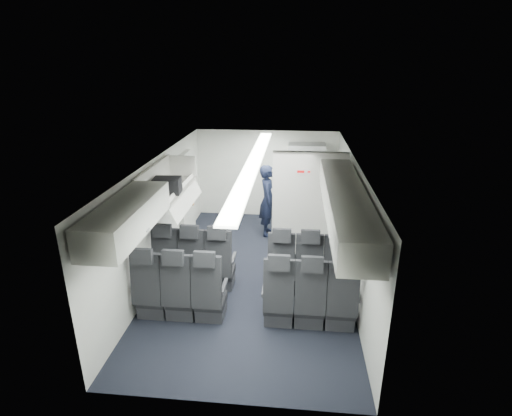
% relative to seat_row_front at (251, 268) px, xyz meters
% --- Properties ---
extents(cabin_shell, '(3.41, 6.01, 2.16)m').
position_rel_seat_row_front_xyz_m(cabin_shell, '(0.00, 0.53, 0.72)').
color(cabin_shell, black).
rests_on(cabin_shell, ground).
extents(seat_row_front, '(3.33, 0.56, 1.24)m').
position_rel_seat_row_front_xyz_m(seat_row_front, '(0.00, 0.00, 0.00)').
color(seat_row_front, black).
rests_on(seat_row_front, cabin_shell).
extents(seat_row_mid, '(3.33, 0.56, 1.24)m').
position_rel_seat_row_front_xyz_m(seat_row_mid, '(0.00, -0.90, 0.00)').
color(seat_row_mid, black).
rests_on(seat_row_mid, cabin_shell).
extents(overhead_bin_left_rear, '(0.53, 1.80, 0.40)m').
position_rel_seat_row_front_xyz_m(overhead_bin_left_rear, '(-1.40, -1.47, 1.46)').
color(overhead_bin_left_rear, silver).
rests_on(overhead_bin_left_rear, cabin_shell).
extents(overhead_bin_left_front_open, '(0.64, 1.70, 0.72)m').
position_rel_seat_row_front_xyz_m(overhead_bin_left_front_open, '(-1.44, 0.28, 1.33)').
color(overhead_bin_left_front_open, '#9E9E93').
rests_on(overhead_bin_left_front_open, cabin_shell).
extents(overhead_bin_right_rear, '(0.53, 1.80, 0.40)m').
position_rel_seat_row_front_xyz_m(overhead_bin_right_rear, '(1.40, -1.47, 1.46)').
color(overhead_bin_right_rear, silver).
rests_on(overhead_bin_right_rear, cabin_shell).
extents(overhead_bin_right_front, '(0.53, 1.70, 0.40)m').
position_rel_seat_row_front_xyz_m(overhead_bin_right_front, '(1.40, 0.28, 1.46)').
color(overhead_bin_right_front, silver).
rests_on(overhead_bin_right_front, cabin_shell).
extents(bulkhead_partition, '(1.40, 0.15, 2.13)m').
position_rel_seat_row_front_xyz_m(bulkhead_partition, '(0.98, 1.33, 0.67)').
color(bulkhead_partition, white).
rests_on(bulkhead_partition, cabin_shell).
extents(galley_unit, '(0.85, 0.52, 1.90)m').
position_rel_seat_row_front_xyz_m(galley_unit, '(0.95, 3.25, 0.55)').
color(galley_unit, '#939399').
rests_on(galley_unit, cabin_shell).
extents(boarding_door, '(0.12, 1.27, 1.86)m').
position_rel_seat_row_front_xyz_m(boarding_door, '(-1.64, 2.09, 0.55)').
color(boarding_door, silver).
rests_on(boarding_door, cabin_shell).
extents(flight_attendant, '(0.41, 0.60, 1.61)m').
position_rel_seat_row_front_xyz_m(flight_attendant, '(0.12, 2.36, 0.40)').
color(flight_attendant, black).
rests_on(flight_attendant, ground).
extents(carry_on_bag, '(0.45, 0.33, 0.26)m').
position_rel_seat_row_front_xyz_m(carry_on_bag, '(-1.36, 0.07, 1.41)').
color(carry_on_bag, black).
rests_on(carry_on_bag, overhead_bin_left_front_open).
extents(papers, '(0.22, 0.03, 0.15)m').
position_rel_seat_row_front_xyz_m(papers, '(0.31, 2.31, 0.64)').
color(papers, white).
rests_on(papers, flight_attendant).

